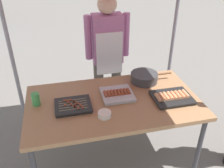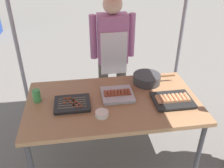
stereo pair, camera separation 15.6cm
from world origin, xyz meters
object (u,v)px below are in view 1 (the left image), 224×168
Objects in this scene: tray_grilled_sausages at (172,97)px; vendor_woman at (108,51)px; cooking_wok at (144,77)px; stall_table at (113,105)px; tray_meat_skewers at (73,106)px; tray_pork_links at (117,94)px; condiment_bowl at (105,114)px; drink_cup_near_edge at (36,99)px.

vendor_woman reaches higher than tray_grilled_sausages.
stall_table is at bearing -145.63° from cooking_wok.
tray_meat_skewers is at bearing -176.53° from stall_table.
tray_pork_links is at bearing 11.81° from tray_meat_skewers.
stall_table is at bearing 169.04° from tray_grilled_sausages.
tray_grilled_sausages is at bearing 115.99° from vendor_woman.
cooking_wok is at bearing 30.86° from tray_pork_links.
vendor_woman is at bearing 76.27° from condiment_bowl.
vendor_woman is at bearing 120.00° from cooking_wok.
tray_pork_links is at bearing 57.43° from condiment_bowl.
condiment_bowl reaches higher than tray_meat_skewers.
tray_pork_links is 2.63× the size of condiment_bowl.
tray_grilled_sausages is at bearing -69.70° from cooking_wok.
tray_grilled_sausages reaches higher than stall_table.
drink_cup_near_edge is (-1.23, 0.20, 0.04)m from tray_grilled_sausages.
tray_meat_skewers is 0.44m from tray_pork_links.
vendor_woman is (-0.29, 0.50, 0.12)m from cooking_wok.
condiment_bowl is (-0.53, -0.49, -0.03)m from cooking_wok.
tray_pork_links is 2.52× the size of drink_cup_near_edge.
tray_meat_skewers is 0.72× the size of cooking_wok.
tray_pork_links is (0.05, 0.07, 0.07)m from stall_table.
drink_cup_near_edge reaches higher than tray_grilled_sausages.
tray_pork_links reaches higher than condiment_bowl.
stall_table is 0.71m from drink_cup_near_edge.
condiment_bowl is at bearing -38.13° from tray_meat_skewers.
tray_meat_skewers reaches higher than stall_table.
tray_pork_links is (0.43, 0.09, 0.00)m from tray_meat_skewers.
tray_grilled_sausages is 1.25m from drink_cup_near_edge.
cooking_wok is (0.35, 0.21, 0.03)m from tray_pork_links.
tray_grilled_sausages reaches higher than tray_pork_links.
cooking_wok is 0.72m from condiment_bowl.
drink_cup_near_edge reaches higher than tray_pork_links.
tray_pork_links is at bearing -149.14° from cooking_wok.
tray_pork_links is 0.41m from cooking_wok.
tray_grilled_sausages is at bearing -5.13° from tray_meat_skewers.
condiment_bowl is at bearing -137.10° from cooking_wok.
cooking_wok is 0.59m from vendor_woman.
tray_grilled_sausages is (0.54, -0.10, 0.07)m from stall_table.
drink_cup_near_edge is at bearing 170.88° from tray_grilled_sausages.
tray_meat_skewers is 1.07× the size of tray_pork_links.
tray_grilled_sausages is 0.92m from tray_meat_skewers.
vendor_woman is at bearing 58.39° from tray_meat_skewers.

